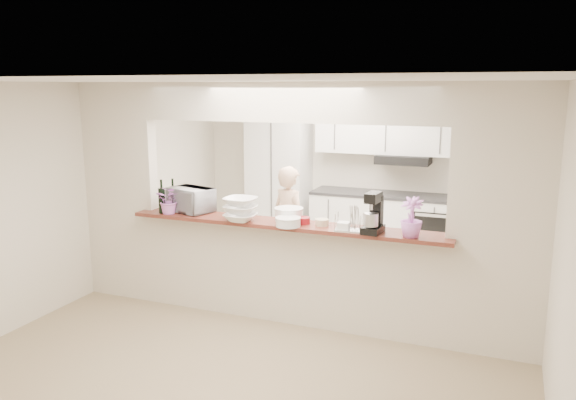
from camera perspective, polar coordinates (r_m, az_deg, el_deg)
The scene contains 19 objects.
floor at distance 6.13m, azimuth -0.20°, elevation -12.12°, with size 6.00×6.00×0.00m, color tan.
tile_overlay at distance 7.49m, azimuth 4.26°, elevation -7.65°, with size 5.00×2.90×0.01m, color beige.
partition at distance 5.70m, azimuth -0.22°, elevation 1.67°, with size 5.00×0.15×2.50m.
bar_counter at distance 5.92m, azimuth -0.23°, elevation -7.02°, with size 3.40×0.38×1.09m.
kitchen_cabinets at distance 8.39m, azimuth 5.56°, elevation 1.25°, with size 3.15×0.62×2.25m.
refrigerator at distance 8.02m, azimuth 20.91°, elevation -0.83°, with size 0.75×0.70×1.70m, color #BCBBC0.
flower_left at distance 6.22m, azimuth -11.93°, elevation -0.02°, with size 0.27×0.24×0.30m, color #DA73D3.
wine_bottle_a at distance 6.27m, azimuth -12.69°, elevation -0.01°, with size 0.07×0.07×0.37m.
wine_bottle_b at distance 6.45m, azimuth -11.59°, elevation 0.28°, with size 0.07×0.07×0.35m.
toaster_oven at distance 6.29m, azimuth -9.87°, elevation 0.02°, with size 0.48×0.33×0.27m, color #A9A9AE.
serving_bowls at distance 5.78m, azimuth -4.86°, elevation -0.98°, with size 0.33×0.33×0.24m, color white.
plate_stack_a at distance 5.78m, azimuth 0.10°, elevation -1.46°, with size 0.30×0.30×0.14m.
plate_stack_b at distance 5.56m, azimuth 0.01°, elevation -2.23°, with size 0.26×0.26×0.09m.
red_bowl at distance 5.68m, azimuth 1.55°, elevation -2.09°, with size 0.14×0.14×0.07m, color maroon.
tan_bowl at distance 5.61m, azimuth 3.47°, elevation -2.27°, with size 0.14×0.14×0.06m, color #C3B089.
utensil_caddy at distance 5.40m, azimuth 6.24°, elevation -2.07°, with size 0.28×0.18×0.25m.
stand_mixer at distance 5.36m, azimuth 8.70°, elevation -1.47°, with size 0.19×0.28×0.39m.
flower_right at distance 5.26m, azimuth 12.43°, elevation -1.73°, with size 0.21×0.21×0.37m, color #C26CC9.
person at distance 7.12m, azimuth 0.17°, elevation -2.49°, with size 0.54×0.35×1.47m, color #DFB391.
Camera 1 is at (2.10, -5.21, 2.45)m, focal length 35.00 mm.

